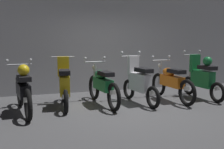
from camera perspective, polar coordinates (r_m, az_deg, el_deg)
name	(u,v)px	position (r m, az deg, el deg)	size (l,w,h in m)	color
ground_plane	(131,111)	(6.25, 4.03, -7.49)	(80.00, 80.00, 0.00)	#4C4C4F
back_wall	(100,41)	(8.52, -2.53, 6.89)	(16.00, 0.30, 3.04)	#ADADB2
motorbike_slot_0	(23,89)	(6.22, -18.00, -2.93)	(0.59, 1.95, 1.15)	black
motorbike_slot_1	(64,85)	(6.57, -9.91, -2.16)	(0.56, 1.68, 1.18)	black
motorbike_slot_2	(103,85)	(6.67, -1.98, -2.18)	(0.59, 1.95, 1.15)	black
motorbike_slot_3	(139,82)	(6.87, 5.67, -1.64)	(0.59, 1.68, 1.29)	black
motorbike_slot_4	(171,82)	(7.32, 12.22, -1.48)	(0.59, 1.95, 1.15)	black
motorbike_slot_5	(202,77)	(7.78, 18.21, -0.59)	(0.59, 1.68, 1.29)	black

